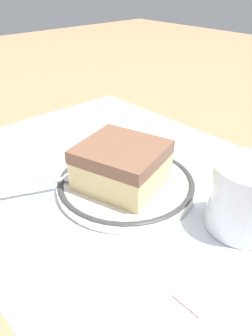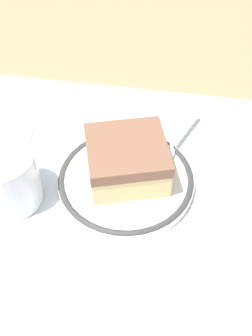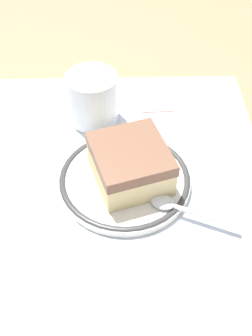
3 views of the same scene
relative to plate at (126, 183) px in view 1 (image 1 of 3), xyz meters
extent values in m
plane|color=#9E7551|center=(0.03, -0.01, -0.01)|extent=(2.40, 2.40, 0.00)
cube|color=silver|center=(0.03, -0.01, -0.01)|extent=(0.55, 0.42, 0.00)
cylinder|color=silver|center=(0.00, 0.00, 0.00)|extent=(0.18, 0.18, 0.01)
torus|color=#333333|center=(0.00, 0.00, 0.00)|extent=(0.18, 0.18, 0.01)
cube|color=beige|center=(0.00, 0.01, 0.02)|extent=(0.12, 0.12, 0.04)
cube|color=brown|center=(0.00, 0.01, 0.05)|extent=(0.12, 0.12, 0.02)
ellipsoid|color=silver|center=(0.05, 0.05, 0.01)|extent=(0.04, 0.04, 0.01)
cylinder|color=silver|center=(0.07, 0.10, 0.01)|extent=(0.04, 0.08, 0.01)
cylinder|color=silver|center=(-0.14, -0.05, 0.03)|extent=(0.08, 0.08, 0.08)
cylinder|color=silver|center=(-0.14, -0.05, 0.01)|extent=(0.07, 0.07, 0.03)
cube|color=#E5998C|center=(-0.17, 0.06, 0.00)|extent=(0.03, 0.05, 0.01)
camera|label=1|loc=(-0.27, 0.24, 0.24)|focal=35.02mm
camera|label=2|loc=(0.05, -0.34, 0.43)|focal=44.07mm
camera|label=3|loc=(0.40, -0.01, 0.46)|focal=47.06mm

